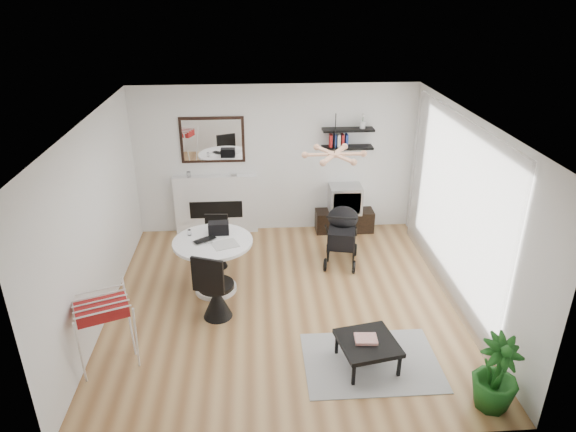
{
  "coord_description": "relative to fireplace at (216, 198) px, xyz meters",
  "views": [
    {
      "loc": [
        -0.38,
        -6.26,
        4.28
      ],
      "look_at": [
        0.08,
        0.4,
        1.21
      ],
      "focal_mm": 32.0,
      "sensor_mm": 36.0,
      "label": 1
    }
  ],
  "objects": [
    {
      "name": "chair_far",
      "position": [
        0.07,
        -1.29,
        -0.41
      ],
      "size": [
        0.41,
        0.42,
        0.86
      ],
      "rotation": [
        0.0,
        0.0,
        -0.07
      ],
      "color": "black",
      "rests_on": "floor"
    },
    {
      "name": "newspaper",
      "position": [
        0.27,
        -2.16,
        0.17
      ],
      "size": [
        0.43,
        0.39,
        0.01
      ],
      "primitive_type": "cube",
      "rotation": [
        0.0,
        0.0,
        0.37
      ],
      "color": "silver",
      "rests_on": "dining_table"
    },
    {
      "name": "magazines",
      "position": [
        2.0,
        -3.8,
        -0.31
      ],
      "size": [
        0.28,
        0.23,
        0.04
      ],
      "primitive_type": "cube",
      "rotation": [
        0.0,
        0.0,
        -0.07
      ],
      "color": "#B9372E",
      "rests_on": "coffee_table"
    },
    {
      "name": "stroller",
      "position": [
        2.12,
        -1.25,
        -0.24
      ],
      "size": [
        0.68,
        0.91,
        1.03
      ],
      "rotation": [
        0.0,
        0.0,
        -0.23
      ],
      "color": "black",
      "rests_on": "floor"
    },
    {
      "name": "drinking_glass",
      "position": [
        -0.27,
        -1.83,
        0.21
      ],
      "size": [
        0.05,
        0.05,
        0.09
      ],
      "primitive_type": "cylinder",
      "color": "white",
      "rests_on": "dining_table"
    },
    {
      "name": "coffee_table",
      "position": [
        2.02,
        -3.81,
        -0.37
      ],
      "size": [
        0.78,
        0.78,
        0.34
      ],
      "rotation": [
        0.0,
        0.0,
        0.19
      ],
      "color": "black",
      "rests_on": "rug"
    },
    {
      "name": "floor",
      "position": [
        1.1,
        -2.42,
        -0.69
      ],
      "size": [
        5.0,
        5.0,
        0.0
      ],
      "primitive_type": "plane",
      "color": "#8E5F36",
      "rests_on": "ground"
    },
    {
      "name": "potted_plant",
      "position": [
        3.25,
        -4.56,
        -0.24
      ],
      "size": [
        0.6,
        0.6,
        0.88
      ],
      "primitive_type": "imported",
      "rotation": [
        0.0,
        0.0,
        0.26
      ],
      "color": "#184F16",
      "rests_on": "floor"
    },
    {
      "name": "drying_rack",
      "position": [
        -1.08,
        -3.65,
        -0.17
      ],
      "size": [
        0.84,
        0.81,
        0.98
      ],
      "rotation": [
        0.0,
        0.0,
        0.38
      ],
      "color": "white",
      "rests_on": "floor"
    },
    {
      "name": "ceiling",
      "position": [
        1.1,
        -2.42,
        2.01
      ],
      "size": [
        5.0,
        5.0,
        0.0
      ],
      "primitive_type": "plane",
      "color": "white",
      "rests_on": "wall_back"
    },
    {
      "name": "wall_left",
      "position": [
        -1.4,
        -2.42,
        0.66
      ],
      "size": [
        0.0,
        5.0,
        5.0
      ],
      "primitive_type": "plane",
      "rotation": [
        1.57,
        0.0,
        1.57
      ],
      "color": "white",
      "rests_on": "floor"
    },
    {
      "name": "sheer_curtain",
      "position": [
        3.5,
        -2.22,
        0.66
      ],
      "size": [
        0.04,
        3.6,
        2.6
      ],
      "primitive_type": "cube",
      "color": "white",
      "rests_on": "wall_right"
    },
    {
      "name": "laptop",
      "position": [
        -0.0,
        -2.07,
        0.18
      ],
      "size": [
        0.4,
        0.37,
        0.03
      ],
      "primitive_type": "imported",
      "rotation": [
        0.0,
        0.0,
        0.62
      ],
      "color": "black",
      "rests_on": "dining_table"
    },
    {
      "name": "rug",
      "position": [
        2.09,
        -3.78,
        -0.68
      ],
      "size": [
        1.65,
        1.19,
        0.01
      ],
      "primitive_type": "cube",
      "color": "#A5A5A5",
      "rests_on": "floor"
    },
    {
      "name": "wall_back",
      "position": [
        1.1,
        0.08,
        0.66
      ],
      "size": [
        5.0,
        0.0,
        5.0
      ],
      "primitive_type": "plane",
      "rotation": [
        1.57,
        0.0,
        0.0
      ],
      "color": "white",
      "rests_on": "floor"
    },
    {
      "name": "fireplace",
      "position": [
        0.0,
        0.0,
        0.0
      ],
      "size": [
        1.5,
        0.17,
        2.16
      ],
      "color": "white",
      "rests_on": "floor"
    },
    {
      "name": "crt_tv",
      "position": [
        2.35,
        -0.12,
        -0.03
      ],
      "size": [
        0.58,
        0.5,
        0.5
      ],
      "color": "#ADADAF",
      "rests_on": "tv_console"
    },
    {
      "name": "shelf_upper",
      "position": [
        2.36,
        -0.05,
        1.23
      ],
      "size": [
        0.9,
        0.25,
        0.04
      ],
      "primitive_type": "cube",
      "color": "black",
      "rests_on": "wall_back"
    },
    {
      "name": "black_bag",
      "position": [
        0.16,
        -1.8,
        0.25
      ],
      "size": [
        0.31,
        0.19,
        0.18
      ],
      "primitive_type": "cube",
      "rotation": [
        0.0,
        0.0,
        0.03
      ],
      "color": "black",
      "rests_on": "dining_table"
    },
    {
      "name": "tv_console",
      "position": [
        2.36,
        -0.12,
        -0.48
      ],
      "size": [
        1.07,
        0.37,
        0.4
      ],
      "primitive_type": "cube",
      "color": "black",
      "rests_on": "floor"
    },
    {
      "name": "pendant_lamp",
      "position": [
        1.8,
        -2.12,
        1.46
      ],
      "size": [
        0.9,
        0.9,
        0.1
      ],
      "primitive_type": null,
      "color": "tan",
      "rests_on": "ceiling"
    },
    {
      "name": "shelf_lower",
      "position": [
        2.36,
        -0.05,
        0.91
      ],
      "size": [
        0.9,
        0.25,
        0.04
      ],
      "primitive_type": "cube",
      "color": "black",
      "rests_on": "wall_back"
    },
    {
      "name": "wall_right",
      "position": [
        3.6,
        -2.42,
        0.66
      ],
      "size": [
        0.0,
        5.0,
        5.0
      ],
      "primitive_type": "plane",
      "rotation": [
        1.57,
        0.0,
        -1.57
      ],
      "color": "white",
      "rests_on": "floor"
    },
    {
      "name": "dining_table",
      "position": [
        0.08,
        -2.02,
        -0.12
      ],
      "size": [
        1.16,
        1.16,
        0.85
      ],
      "color": "white",
      "rests_on": "floor"
    },
    {
      "name": "chair_near",
      "position": [
        0.14,
        -2.7,
        -0.36
      ],
      "size": [
        0.54,
        0.56,
        1.04
      ],
      "rotation": [
        0.0,
        0.0,
        2.78
      ],
      "color": "black",
      "rests_on": "floor"
    }
  ]
}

